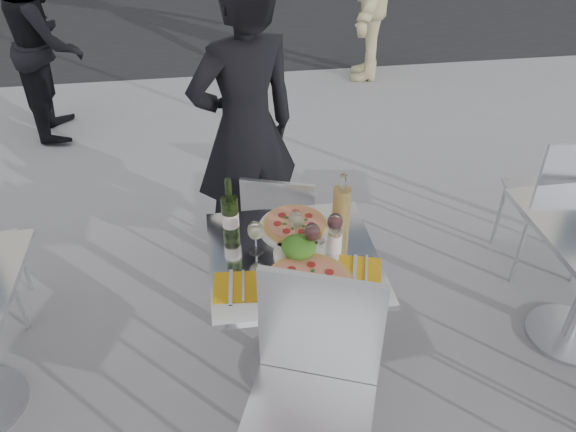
{
  "coord_description": "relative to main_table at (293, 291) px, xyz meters",
  "views": [
    {
      "loc": [
        -0.3,
        -1.83,
        2.29
      ],
      "look_at": [
        0.0,
        0.15,
        0.85
      ],
      "focal_mm": 35.0,
      "sensor_mm": 36.0,
      "label": 1
    }
  ],
  "objects": [
    {
      "name": "ground",
      "position": [
        0.0,
        0.0,
        -0.54
      ],
      "size": [
        80.0,
        80.0,
        0.0
      ],
      "primitive_type": "plane",
      "color": "slate"
    },
    {
      "name": "street_asphalt",
      "position": [
        0.0,
        6.5,
        -0.54
      ],
      "size": [
        24.0,
        5.0,
        0.0
      ],
      "primitive_type": "cube",
      "color": "black",
      "rests_on": "ground"
    },
    {
      "name": "main_table",
      "position": [
        0.0,
        0.0,
        0.0
      ],
      "size": [
        0.72,
        0.72,
        0.75
      ],
      "color": "#B7BABF",
      "rests_on": "ground"
    },
    {
      "name": "chair_far",
      "position": [
        0.03,
        0.56,
        -0.05
      ],
      "size": [
        0.48,
        0.49,
        0.83
      ],
      "rotation": [
        0.0,
        0.0,
        2.82
      ],
      "color": "silver",
      "rests_on": "ground"
    },
    {
      "name": "chair_near",
      "position": [
        -0.01,
        -0.56,
        0.06
      ],
      "size": [
        0.6,
        0.61,
        1.01
      ],
      "rotation": [
        0.0,
        0.0,
        -0.37
      ],
      "color": "silver",
      "rests_on": "ground"
    },
    {
      "name": "side_chair_rfar",
      "position": [
        1.59,
        0.52,
        0.02
      ],
      "size": [
        0.49,
        0.5,
        0.95
      ],
      "rotation": [
        0.0,
        0.0,
        3.0
      ],
      "color": "silver",
      "rests_on": "ground"
    },
    {
      "name": "woman_diner",
      "position": [
        -0.12,
        0.95,
        0.33
      ],
      "size": [
        0.74,
        0.61,
        1.74
      ],
      "primitive_type": "imported",
      "rotation": [
        0.0,
        0.0,
        3.49
      ],
      "color": "black",
      "rests_on": "ground"
    },
    {
      "name": "pedestrian_a",
      "position": [
        -1.58,
        2.94,
        0.23
      ],
      "size": [
        0.64,
        0.79,
        1.53
      ],
      "primitive_type": "imported",
      "rotation": [
        0.0,
        0.0,
        1.65
      ],
      "color": "black",
      "rests_on": "ground"
    },
    {
      "name": "pizza_near",
      "position": [
        0.03,
        -0.19,
        0.22
      ],
      "size": [
        0.36,
        0.36,
        0.02
      ],
      "color": "#E1B557",
      "rests_on": "main_table"
    },
    {
      "name": "pizza_far",
      "position": [
        0.04,
        0.19,
        0.23
      ],
      "size": [
        0.33,
        0.33,
        0.03
      ],
      "color": "white",
      "rests_on": "main_table"
    },
    {
      "name": "salad_plate",
      "position": [
        0.02,
        -0.0,
        0.25
      ],
      "size": [
        0.22,
        0.22,
        0.09
      ],
      "color": "white",
      "rests_on": "main_table"
    },
    {
      "name": "wine_bottle",
      "position": [
        -0.25,
        0.18,
        0.32
      ],
      "size": [
        0.07,
        0.08,
        0.29
      ],
      "color": "#2E481B",
      "rests_on": "main_table"
    },
    {
      "name": "carafe",
      "position": [
        0.24,
        0.15,
        0.33
      ],
      "size": [
        0.08,
        0.08,
        0.29
      ],
      "color": "#DFB85F",
      "rests_on": "main_table"
    },
    {
      "name": "sugar_shaker",
      "position": [
        0.18,
        0.01,
        0.26
      ],
      "size": [
        0.06,
        0.06,
        0.11
      ],
      "color": "white",
      "rests_on": "main_table"
    },
    {
      "name": "wineglass_white_a",
      "position": [
        -0.15,
        0.05,
        0.32
      ],
      "size": [
        0.07,
        0.07,
        0.16
      ],
      "color": "white",
      "rests_on": "main_table"
    },
    {
      "name": "wineglass_white_b",
      "position": [
        0.03,
        0.1,
        0.32
      ],
      "size": [
        0.07,
        0.07,
        0.16
      ],
      "color": "white",
      "rests_on": "main_table"
    },
    {
      "name": "wineglass_red_a",
      "position": [
        0.08,
        0.0,
        0.32
      ],
      "size": [
        0.07,
        0.07,
        0.16
      ],
      "color": "white",
      "rests_on": "main_table"
    },
    {
      "name": "wineglass_red_b",
      "position": [
        0.19,
        0.06,
        0.32
      ],
      "size": [
        0.07,
        0.07,
        0.16
      ],
      "color": "white",
      "rests_on": "main_table"
    },
    {
      "name": "napkin_left",
      "position": [
        -0.26,
        -0.16,
        0.21
      ],
      "size": [
        0.19,
        0.2,
        0.01
      ],
      "rotation": [
        0.0,
        0.0,
        -0.08
      ],
      "color": "gold",
      "rests_on": "main_table"
    },
    {
      "name": "napkin_right",
      "position": [
        0.26,
        -0.14,
        0.21
      ],
      "size": [
        0.22,
        0.22,
        0.01
      ],
      "rotation": [
        0.0,
        0.0,
        -0.28
      ],
      "color": "gold",
      "rests_on": "main_table"
    }
  ]
}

